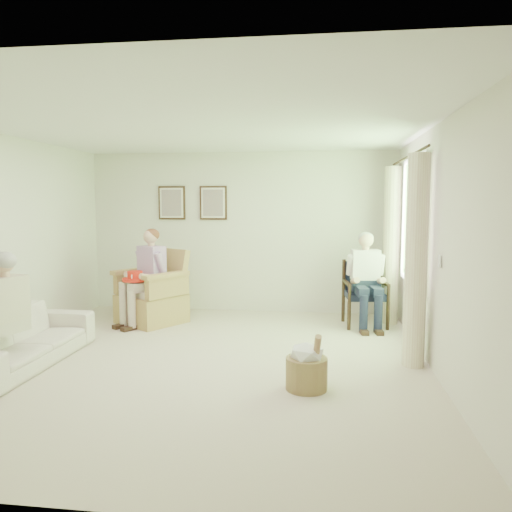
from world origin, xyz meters
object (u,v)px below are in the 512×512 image
object	(u,v)px
wood_armchair	(365,291)
person_sofa	(1,307)
red_hat	(135,277)
person_dark	(366,273)
sofa	(20,339)
wicker_armchair	(152,299)
hatbox	(307,366)
person_wicker	(148,270)

from	to	relation	value
wood_armchair	person_sofa	xyz separation A→B (m)	(-3.90, -2.69, 0.21)
wood_armchair	person_sofa	size ratio (longest dim) A/B	0.73
red_hat	person_dark	bearing A→B (deg)	7.54
wood_armchair	red_hat	world-z (taller)	wood_armchair
sofa	person_sofa	distance (m)	0.51
person_dark	person_sofa	size ratio (longest dim) A/B	1.07
wood_armchair	person_sofa	world-z (taller)	person_sofa
person_dark	sofa	bearing A→B (deg)	-157.03
wicker_armchair	hatbox	size ratio (longest dim) A/B	1.86
person_wicker	hatbox	world-z (taller)	person_wicker
wicker_armchair	wood_armchair	world-z (taller)	wicker_armchair
person_wicker	person_dark	distance (m)	3.14
sofa	red_hat	distance (m)	1.96
person_dark	person_wicker	bearing A→B (deg)	178.06
wood_armchair	red_hat	size ratio (longest dim) A/B	2.53
wicker_armchair	person_dark	size ratio (longest dim) A/B	0.82
person_wicker	hatbox	size ratio (longest dim) A/B	2.35
sofa	person_dark	bearing A→B (deg)	-60.14
person_sofa	sofa	bearing A→B (deg)	-166.39
red_hat	hatbox	bearing A→B (deg)	-40.14
person_dark	red_hat	world-z (taller)	person_dark
wicker_armchair	red_hat	world-z (taller)	wicker_armchair
sofa	person_dark	size ratio (longest dim) A/B	1.50
wood_armchair	hatbox	size ratio (longest dim) A/B	1.56
wicker_armchair	wood_armchair	bearing A→B (deg)	37.95
person_sofa	red_hat	world-z (taller)	person_sofa
wood_armchair	person_dark	bearing A→B (deg)	-96.89
sofa	wood_armchair	bearing A→B (deg)	-58.48
wood_armchair	hatbox	bearing A→B (deg)	-112.55
red_hat	sofa	bearing A→B (deg)	-109.16
person_wicker	person_dark	bearing A→B (deg)	37.80
person_wicker	red_hat	size ratio (longest dim) A/B	3.80
person_dark	person_sofa	xyz separation A→B (m)	(-3.90, -2.54, -0.07)
person_sofa	hatbox	xyz separation A→B (m)	(3.14, -0.01, -0.48)
wicker_armchair	wood_armchair	distance (m)	3.15
person_dark	red_hat	size ratio (longest dim) A/B	3.69
wicker_armchair	sofa	xyz separation A→B (m)	(-0.77, -2.11, -0.05)
wood_armchair	person_wicker	bearing A→B (deg)	-179.19
wood_armchair	hatbox	xyz separation A→B (m)	(-0.76, -2.70, -0.27)
person_dark	hatbox	bearing A→B (deg)	-113.44
sofa	hatbox	xyz separation A→B (m)	(3.14, -0.31, -0.06)
person_wicker	person_dark	world-z (taller)	person_wicker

